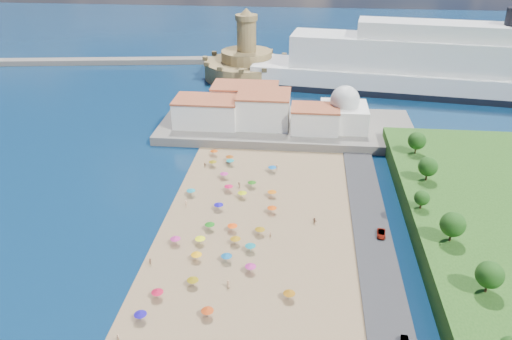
# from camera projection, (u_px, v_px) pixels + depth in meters

# --- Properties ---
(ground) EXTENTS (700.00, 700.00, 0.00)m
(ground) POSITION_uv_depth(u_px,v_px,m) (228.00, 248.00, 116.54)
(ground) COLOR #071938
(ground) RESTS_ON ground
(terrace) EXTENTS (90.00, 36.00, 3.00)m
(terrace) POSITION_uv_depth(u_px,v_px,m) (286.00, 127.00, 179.70)
(terrace) COLOR #59544C
(terrace) RESTS_ON ground
(jetty) EXTENTS (18.00, 70.00, 2.40)m
(jetty) POSITION_uv_depth(u_px,v_px,m) (239.00, 95.00, 212.87)
(jetty) COLOR #59544C
(jetty) RESTS_ON ground
(breakwater) EXTENTS (199.03, 34.77, 2.60)m
(breakwater) POSITION_uv_depth(u_px,v_px,m) (65.00, 62.00, 261.62)
(breakwater) COLOR #59544C
(breakwater) RESTS_ON ground
(waterfront_buildings) EXTENTS (57.00, 29.00, 11.00)m
(waterfront_buildings) POSITION_uv_depth(u_px,v_px,m) (250.00, 108.00, 178.56)
(waterfront_buildings) COLOR silver
(waterfront_buildings) RESTS_ON terrace
(domed_building) EXTENTS (16.00, 16.00, 15.00)m
(domed_building) POSITION_uv_depth(u_px,v_px,m) (344.00, 111.00, 172.72)
(domed_building) COLOR silver
(domed_building) RESTS_ON terrace
(fortress) EXTENTS (40.00, 40.00, 32.40)m
(fortress) POSITION_uv_depth(u_px,v_px,m) (247.00, 64.00, 236.99)
(fortress) COLOR olive
(fortress) RESTS_ON ground
(cruise_ship) EXTENTS (171.44, 46.96, 37.10)m
(cruise_ship) POSITION_uv_depth(u_px,v_px,m) (449.00, 69.00, 212.84)
(cruise_ship) COLOR black
(cruise_ship) RESTS_ON ground
(beach_parasols) EXTENTS (31.22, 117.46, 2.20)m
(beach_parasols) POSITION_uv_depth(u_px,v_px,m) (211.00, 266.00, 106.97)
(beach_parasols) COLOR gray
(beach_parasols) RESTS_ON beach
(beachgoers) EXTENTS (37.54, 96.23, 1.88)m
(beachgoers) POSITION_uv_depth(u_px,v_px,m) (223.00, 248.00, 114.38)
(beachgoers) COLOR tan
(beachgoers) RESTS_ON beach
(parked_cars) EXTENTS (2.49, 53.63, 1.35)m
(parked_cars) POSITION_uv_depth(u_px,v_px,m) (397.00, 306.00, 97.19)
(parked_cars) COLOR gray
(parked_cars) RESTS_ON promenade
(hillside_trees) EXTENTS (11.96, 109.75, 7.28)m
(hillside_trees) POSITION_uv_depth(u_px,v_px,m) (457.00, 241.00, 101.88)
(hillside_trees) COLOR #382314
(hillside_trees) RESTS_ON hillside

